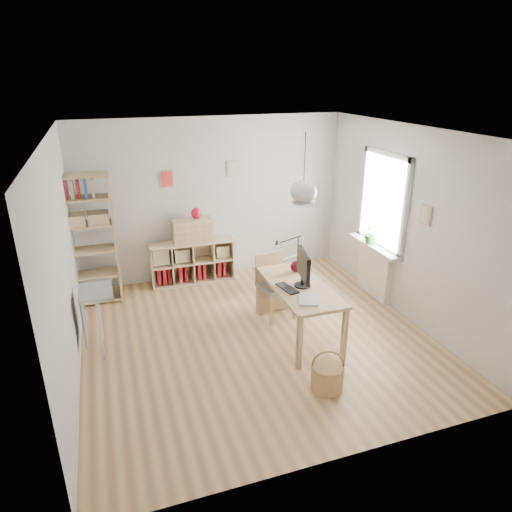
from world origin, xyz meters
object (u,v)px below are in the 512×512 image
object	(u,v)px
desk	(299,292)
chair	(274,282)
storage_chest	(299,285)
monitor	(303,267)
cube_shelf	(191,264)
tall_bookshelf	(87,235)
drawer_chest	(192,231)

from	to	relation	value
desk	chair	world-z (taller)	chair
storage_chest	monitor	bearing A→B (deg)	-134.33
chair	storage_chest	distance (m)	0.78
cube_shelf	monitor	distance (m)	2.59
tall_bookshelf	monitor	world-z (taller)	tall_bookshelf
drawer_chest	storage_chest	bearing A→B (deg)	-39.02
desk	drawer_chest	distance (m)	2.41
cube_shelf	tall_bookshelf	world-z (taller)	tall_bookshelf
tall_bookshelf	monitor	xyz separation A→B (m)	(2.61, -1.98, -0.07)
cube_shelf	tall_bookshelf	size ratio (longest dim) A/B	0.70
cube_shelf	chair	bearing A→B (deg)	-59.89
tall_bookshelf	monitor	bearing A→B (deg)	-37.14
tall_bookshelf	drawer_chest	size ratio (longest dim) A/B	3.04
chair	storage_chest	bearing A→B (deg)	24.75
desk	cube_shelf	world-z (taller)	desk
chair	monitor	world-z (taller)	monitor
desk	drawer_chest	bearing A→B (deg)	113.81
cube_shelf	monitor	size ratio (longest dim) A/B	2.58
chair	drawer_chest	bearing A→B (deg)	109.53
chair	tall_bookshelf	bearing A→B (deg)	142.72
tall_bookshelf	monitor	distance (m)	3.28
desk	monitor	world-z (taller)	monitor
desk	storage_chest	size ratio (longest dim) A/B	1.82
desk	storage_chest	distance (m)	1.24
cube_shelf	storage_chest	bearing A→B (deg)	-38.11
cube_shelf	tall_bookshelf	xyz separation A→B (m)	(-1.56, -0.28, 0.79)
tall_bookshelf	drawer_chest	bearing A→B (deg)	8.43
tall_bookshelf	drawer_chest	xyz separation A→B (m)	(1.62, 0.24, -0.18)
chair	monitor	bearing A→B (deg)	-88.55
desk	monitor	distance (m)	0.36
tall_bookshelf	chair	xyz separation A→B (m)	(2.48, -1.30, -0.56)
storage_chest	drawer_chest	size ratio (longest dim) A/B	1.25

